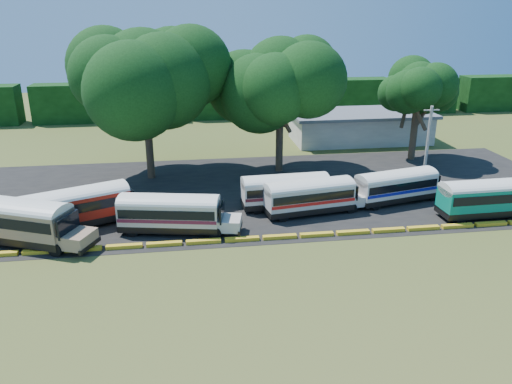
{
  "coord_description": "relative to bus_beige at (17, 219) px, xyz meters",
  "views": [
    {
      "loc": [
        -5.37,
        -34.08,
        17.12
      ],
      "look_at": [
        0.32,
        6.0,
        2.17
      ],
      "focal_mm": 35.0,
      "sensor_mm": 36.0,
      "label": 1
    }
  ],
  "objects": [
    {
      "name": "tree_west",
      "position": [
        9.18,
        14.83,
        8.68
      ],
      "size": [
        12.7,
        12.7,
        15.45
      ],
      "color": "#322519",
      "rests_on": "ground"
    },
    {
      "name": "ground",
      "position": [
        18.53,
        -3.01,
        -2.08
      ],
      "size": [
        160.0,
        160.0,
        0.0
      ],
      "primitive_type": "plane",
      "color": "#394E1A",
      "rests_on": "ground"
    },
    {
      "name": "bus_white_red",
      "position": [
        23.7,
        2.68,
        -0.31
      ],
      "size": [
        9.79,
        3.8,
        3.14
      ],
      "rotation": [
        0.0,
        0.0,
        0.16
      ],
      "color": "black",
      "rests_on": "ground"
    },
    {
      "name": "bus_cream_west",
      "position": [
        11.68,
        0.41,
        -0.26
      ],
      "size": [
        10.07,
        4.29,
        3.22
      ],
      "rotation": [
        0.0,
        0.0,
        -0.2
      ],
      "color": "black",
      "rests_on": "ground"
    },
    {
      "name": "tree_east",
      "position": [
        39.87,
        17.63,
        6.56
      ],
      "size": [
        7.55,
        7.55,
        11.5
      ],
      "color": "#322519",
      "rests_on": "ground"
    },
    {
      "name": "bus_white_blue",
      "position": [
        32.35,
        4.26,
        -0.32
      ],
      "size": [
        9.72,
        4.41,
        3.1
      ],
      "rotation": [
        0.0,
        0.0,
        0.23
      ],
      "color": "black",
      "rests_on": "ground"
    },
    {
      "name": "treeline_backdrop",
      "position": [
        18.53,
        44.99,
        0.92
      ],
      "size": [
        130.0,
        4.0,
        6.0
      ],
      "color": "black",
      "rests_on": "ground"
    },
    {
      "name": "bus_cream_east",
      "position": [
        21.92,
        4.37,
        -0.3
      ],
      "size": [
        9.67,
        2.86,
        3.14
      ],
      "rotation": [
        0.0,
        0.0,
        0.05
      ],
      "color": "black",
      "rests_on": "ground"
    },
    {
      "name": "bus_teal",
      "position": [
        38.84,
        -0.15,
        -0.17
      ],
      "size": [
        10.2,
        2.76,
        3.33
      ],
      "rotation": [
        0.0,
        0.0,
        0.02
      ],
      "color": "black",
      "rests_on": "ground"
    },
    {
      "name": "asphalt_strip",
      "position": [
        19.53,
        8.99,
        -2.07
      ],
      "size": [
        64.0,
        24.0,
        0.02
      ],
      "primitive_type": "cube",
      "color": "black",
      "rests_on": "ground"
    },
    {
      "name": "bus_beige",
      "position": [
        0.0,
        0.0,
        0.0
      ],
      "size": [
        11.19,
        6.85,
        3.63
      ],
      "rotation": [
        0.0,
        0.0,
        -0.41
      ],
      "color": "black",
      "rests_on": "ground"
    },
    {
      "name": "tree_center",
      "position": [
        23.2,
        15.33,
        8.38
      ],
      "size": [
        10.94,
        10.94,
        14.52
      ],
      "color": "#322519",
      "rests_on": "ground"
    },
    {
      "name": "curb",
      "position": [
        18.53,
        -2.01,
        -1.93
      ],
      "size": [
        53.7,
        0.45,
        0.3
      ],
      "color": "yellow",
      "rests_on": "ground"
    },
    {
      "name": "bus_red",
      "position": [
        4.12,
        2.63,
        -0.13
      ],
      "size": [
        10.49,
        6.42,
        3.4
      ],
      "rotation": [
        0.0,
        0.0,
        0.41
      ],
      "color": "black",
      "rests_on": "ground"
    },
    {
      "name": "utility_pole",
      "position": [
        37.08,
        8.64,
        2.1
      ],
      "size": [
        1.6,
        0.3,
        8.14
      ],
      "color": "gray",
      "rests_on": "ground"
    },
    {
      "name": "terminal_building",
      "position": [
        36.53,
        26.99,
        -0.05
      ],
      "size": [
        19.0,
        9.0,
        4.0
      ],
      "color": "beige",
      "rests_on": "ground"
    }
  ]
}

